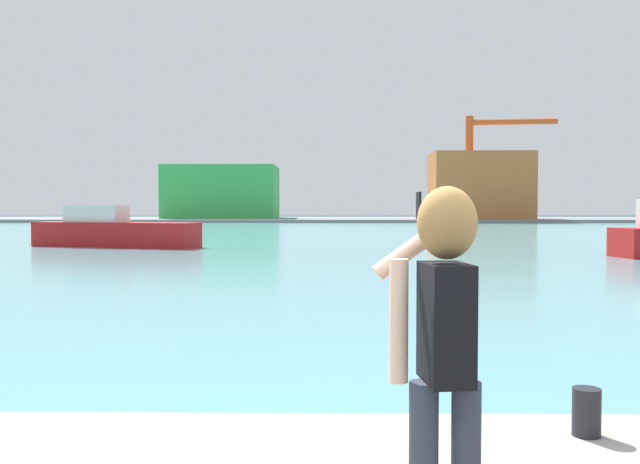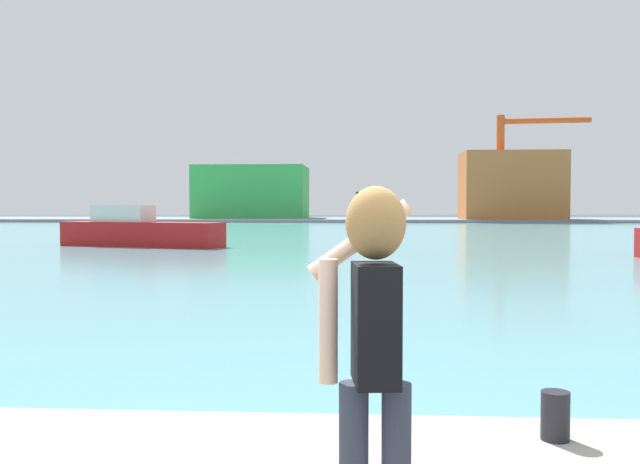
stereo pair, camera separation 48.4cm
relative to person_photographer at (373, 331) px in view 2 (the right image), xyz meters
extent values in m
plane|color=#334751|center=(-0.24, 50.21, -1.53)|extent=(220.00, 220.00, 0.00)
cube|color=#599EA8|center=(-0.24, 52.21, -1.52)|extent=(140.00, 100.00, 0.02)
cube|color=gray|center=(-0.24, 92.21, -1.32)|extent=(140.00, 20.00, 0.42)
cube|color=black|center=(0.01, 0.00, 0.03)|extent=(0.24, 0.36, 0.56)
sphere|color=#E0B293|center=(0.01, 0.00, 0.49)|extent=(0.22, 0.22, 0.22)
ellipsoid|color=olive|center=(0.01, -0.02, 0.50)|extent=(0.28, 0.26, 0.34)
cylinder|color=#E0B293|center=(-0.21, 0.00, 0.04)|extent=(0.09, 0.09, 0.58)
cylinder|color=#E0B293|center=(-0.06, 0.21, 0.41)|extent=(0.53, 0.14, 0.40)
cube|color=black|center=(-0.07, 0.33, 0.58)|extent=(0.02, 0.07, 0.14)
cylinder|color=black|center=(1.31, 1.69, -0.89)|extent=(0.20, 0.20, 0.34)
cube|color=#B21919|center=(-11.48, 31.86, -0.88)|extent=(9.07, 4.40, 1.26)
cube|color=silver|center=(-12.55, 32.19, 0.18)|extent=(3.39, 2.23, 0.86)
cube|color=green|center=(-15.56, 93.35, 2.50)|extent=(15.17, 11.19, 7.22)
cube|color=#B26633|center=(19.11, 87.57, 3.21)|extent=(12.67, 8.02, 8.64)
cylinder|color=#D84C19|center=(17.23, 85.35, 5.44)|extent=(1.00, 1.00, 13.10)
cylinder|color=#D84C19|center=(22.60, 84.73, 11.19)|extent=(10.81, 1.94, 0.70)
camera|label=1|loc=(-0.53, -3.23, 0.58)|focal=38.85mm
camera|label=2|loc=(-0.05, -3.21, 0.58)|focal=38.85mm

